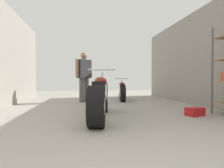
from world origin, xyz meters
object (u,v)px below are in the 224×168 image
object	(u,v)px
motorcycle_maroon_cruiser	(100,97)
motorcycle_black_naked	(122,91)
mechanic_in_blue	(84,74)
red_toolbox	(195,112)

from	to	relation	value
motorcycle_maroon_cruiser	motorcycle_black_naked	bearing A→B (deg)	70.74
mechanic_in_blue	red_toolbox	bearing A→B (deg)	-52.47
motorcycle_black_naked	red_toolbox	xyz separation A→B (m)	(0.83, -3.40, -0.27)
motorcycle_maroon_cruiser	red_toolbox	distance (m)	2.04
red_toolbox	mechanic_in_blue	bearing A→B (deg)	127.53
motorcycle_black_naked	mechanic_in_blue	bearing A→B (deg)	-163.34
motorcycle_maroon_cruiser	mechanic_in_blue	bearing A→B (deg)	95.07
motorcycle_black_naked	red_toolbox	size ratio (longest dim) A/B	4.82
motorcycle_black_naked	red_toolbox	bearing A→B (deg)	-76.25
mechanic_in_blue	red_toolbox	size ratio (longest dim) A/B	4.58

